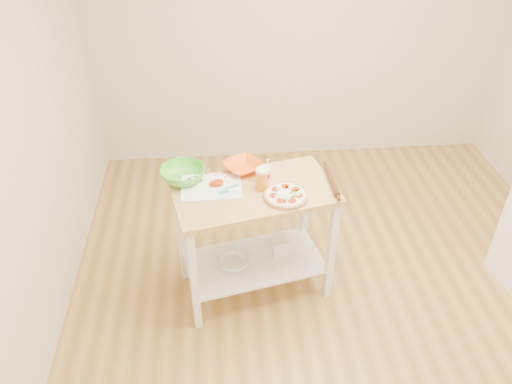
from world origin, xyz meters
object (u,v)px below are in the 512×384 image
object	(u,v)px
spatula	(228,189)
rolling_pin	(332,181)
knife	(192,179)
shelf_glass_bowl	(233,262)
green_bowl	(183,174)
pizza	(286,195)
cutting_board	(211,186)
orange_bowl	(243,167)
yogurt_tub	(264,174)
shelf_bin	(279,246)
prep_island	(254,220)
beer_pint	(261,179)

from	to	relation	value
spatula	rolling_pin	world-z (taller)	rolling_pin
knife	shelf_glass_bowl	xyz separation A→B (m)	(0.26, -0.18, -0.62)
green_bowl	knife	bearing A→B (deg)	-14.27
pizza	green_bowl	bearing A→B (deg)	158.87
cutting_board	orange_bowl	bearing A→B (deg)	39.71
pizza	yogurt_tub	xyz separation A→B (m)	(-0.12, 0.20, 0.03)
cutting_board	shelf_bin	world-z (taller)	cutting_board
pizza	orange_bowl	xyz separation A→B (m)	(-0.26, 0.34, 0.01)
spatula	orange_bowl	bearing A→B (deg)	41.11
prep_island	beer_pint	world-z (taller)	beer_pint
yogurt_tub	pizza	bearing A→B (deg)	-58.90
pizza	cutting_board	distance (m)	0.51
pizza	orange_bowl	distance (m)	0.43
yogurt_tub	shelf_bin	world-z (taller)	yogurt_tub
cutting_board	knife	world-z (taller)	cutting_board
spatula	shelf_glass_bowl	size ratio (longest dim) A/B	0.58
orange_bowl	shelf_bin	distance (m)	0.68
rolling_pin	shelf_glass_bowl	xyz separation A→B (m)	(-0.68, -0.07, -0.62)
orange_bowl	cutting_board	bearing A→B (deg)	-140.64
cutting_board	orange_bowl	distance (m)	0.29
knife	shelf_glass_bowl	bearing A→B (deg)	-73.96
beer_pint	orange_bowl	bearing A→B (deg)	114.71
orange_bowl	spatula	bearing A→B (deg)	-115.30
shelf_bin	knife	bearing A→B (deg)	173.93
shelf_glass_bowl	prep_island	bearing A→B (deg)	13.45
pizza	beer_pint	distance (m)	0.19
spatula	pizza	bearing A→B (deg)	-39.36
beer_pint	shelf_glass_bowl	world-z (taller)	beer_pint
knife	beer_pint	bearing A→B (deg)	-54.93
orange_bowl	yogurt_tub	distance (m)	0.20
pizza	green_bowl	size ratio (longest dim) A/B	0.97
rolling_pin	shelf_glass_bowl	world-z (taller)	rolling_pin
yogurt_tub	shelf_bin	bearing A→B (deg)	-11.01
green_bowl	beer_pint	distance (m)	0.54
shelf_bin	prep_island	bearing A→B (deg)	-157.42
cutting_board	shelf_glass_bowl	world-z (taller)	cutting_board
knife	orange_bowl	world-z (taller)	orange_bowl
beer_pint	shelf_bin	world-z (taller)	beer_pint
green_bowl	rolling_pin	xyz separation A→B (m)	(1.00, -0.12, -0.03)
cutting_board	shelf_bin	xyz separation A→B (m)	(0.48, 0.02, -0.59)
prep_island	shelf_bin	world-z (taller)	prep_island
prep_island	spatula	bearing A→B (deg)	178.08
shelf_glass_bowl	shelf_bin	world-z (taller)	shelf_bin
pizza	shelf_bin	bearing A→B (deg)	91.18
shelf_bin	rolling_pin	bearing A→B (deg)	-7.76
cutting_board	beer_pint	size ratio (longest dim) A/B	2.60
beer_pint	rolling_pin	size ratio (longest dim) A/B	0.45
green_bowl	rolling_pin	world-z (taller)	green_bowl
orange_bowl	shelf_glass_bowl	world-z (taller)	orange_bowl
green_bowl	shelf_glass_bowl	size ratio (longest dim) A/B	1.27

